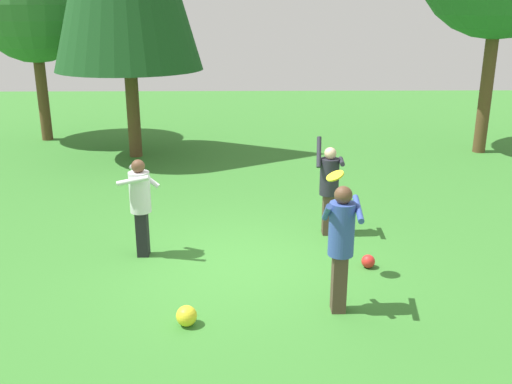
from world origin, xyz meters
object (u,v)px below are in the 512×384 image
frisbee (335,176)px  ball_yellow (187,316)px  person_catcher (341,239)px  person_bystander (140,200)px  tree_far_left (32,6)px  ball_red (368,261)px  person_thrower (329,183)px

frisbee → ball_yellow: 2.90m
person_catcher → ball_yellow: person_catcher is taller
person_bystander → ball_yellow: (0.94, -2.22, -0.84)m
person_bystander → tree_far_left: (-4.50, 8.81, 3.01)m
frisbee → ball_yellow: size_ratio=1.20×
ball_red → person_bystander: bearing=171.6°
person_bystander → tree_far_left: bearing=132.5°
person_thrower → ball_red: (0.45, -1.43, -0.86)m
person_catcher → ball_yellow: (-2.02, -0.35, -0.92)m
tree_far_left → frisbee: bearing=-52.1°
person_thrower → person_catcher: size_ratio=1.01×
ball_yellow → person_thrower: bearing=54.0°
person_bystander → ball_red: person_bystander is taller
tree_far_left → ball_yellow: bearing=-63.8°
person_thrower → ball_red: person_thrower is taller
frisbee → tree_far_left: 12.45m
person_thrower → person_bystander: person_thrower is taller
person_bystander → ball_yellow: person_bystander is taller
person_bystander → ball_red: size_ratio=7.68×
person_catcher → frisbee: (0.05, 1.04, 0.55)m
tree_far_left → person_thrower: bearing=-45.8°
ball_yellow → ball_red: (2.71, 1.68, -0.03)m
person_catcher → frisbee: person_catcher is taller
person_catcher → tree_far_left: size_ratio=0.31×
person_thrower → person_bystander: 3.31m
ball_yellow → person_catcher: bearing=9.8°
person_thrower → ball_red: bearing=23.6°
person_thrower → person_catcher: 2.77m
person_bystander → frisbee: bearing=0.0°
person_catcher → ball_yellow: 2.25m
frisbee → ball_red: bearing=24.6°
frisbee → person_catcher: bearing=-93.0°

